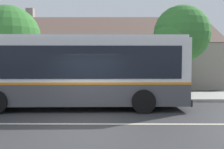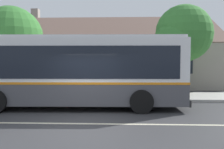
# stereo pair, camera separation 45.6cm
# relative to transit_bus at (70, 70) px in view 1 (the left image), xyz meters

# --- Properties ---
(ground_plane) EXTENTS (300.00, 300.00, 0.00)m
(ground_plane) POSITION_rel_transit_bus_xyz_m (1.04, -2.90, -1.77)
(ground_plane) COLOR #38383A
(sidewalk_far) EXTENTS (60.00, 3.00, 0.15)m
(sidewalk_far) POSITION_rel_transit_bus_xyz_m (1.04, 3.10, -1.69)
(sidewalk_far) COLOR #ADAAA3
(sidewalk_far) RESTS_ON ground
(lane_divider_stripe) EXTENTS (60.00, 0.16, 0.01)m
(lane_divider_stripe) POSITION_rel_transit_bus_xyz_m (1.04, -2.90, -1.76)
(lane_divider_stripe) COLOR beige
(lane_divider_stripe) RESTS_ON ground
(community_building) EXTENTS (21.54, 11.01, 7.21)m
(community_building) POSITION_rel_transit_bus_xyz_m (-0.40, 12.04, 0.10)
(community_building) COLOR gray
(community_building) RESTS_ON ground
(transit_bus) EXTENTS (10.64, 2.97, 3.29)m
(transit_bus) POSITION_rel_transit_bus_xyz_m (0.00, 0.00, 0.00)
(transit_bus) COLOR #47474C
(transit_bus) RESTS_ON ground
(street_tree_primary) EXTENTS (3.54, 3.44, 5.56)m
(street_tree_primary) POSITION_rel_transit_bus_xyz_m (6.03, 3.80, 1.91)
(street_tree_primary) COLOR #4C3828
(street_tree_primary) RESTS_ON ground
(street_tree_secondary) EXTENTS (3.93, 3.93, 5.57)m
(street_tree_secondary) POSITION_rel_transit_bus_xyz_m (-4.56, 4.04, 1.72)
(street_tree_secondary) COLOR #4C3828
(street_tree_secondary) RESTS_ON ground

